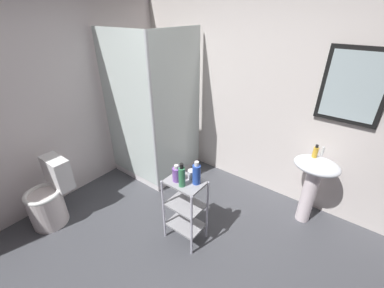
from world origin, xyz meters
TOP-DOWN VIEW (x-y plane):
  - ground_plane at (0.00, 0.00)m, footprint 4.20×4.20m
  - wall_back at (0.01, 1.85)m, footprint 4.20×0.14m
  - wall_left at (-1.85, 0.00)m, footprint 0.10×4.20m
  - shower_stall at (-1.23, 1.19)m, footprint 0.92×0.92m
  - pedestal_sink at (0.80, 1.52)m, footprint 0.46×0.37m
  - sink_faucet at (0.80, 1.64)m, footprint 0.03×0.03m
  - toilet at (-1.48, -0.25)m, footprint 0.37×0.49m
  - storage_cart at (-0.12, 0.48)m, footprint 0.38×0.28m
  - hand_soap_bottle at (0.75, 1.56)m, footprint 0.05×0.05m
  - body_wash_bottle_green at (-0.10, 0.42)m, footprint 0.06×0.06m
  - conditioner_bottle_purple at (-0.19, 0.45)m, footprint 0.08×0.08m
  - shampoo_bottle_blue at (-0.02, 0.53)m, footprint 0.08×0.08m
  - rinse_cup at (-0.10, 0.56)m, footprint 0.08×0.08m

SIDE VIEW (x-z plane):
  - ground_plane at x=0.00m, z-range -0.02..0.00m
  - toilet at x=-1.48m, z-range -0.07..0.69m
  - storage_cart at x=-0.12m, z-range 0.07..0.81m
  - shower_stall at x=-1.23m, z-range -0.54..1.46m
  - pedestal_sink at x=0.80m, z-range 0.17..0.98m
  - rinse_cup at x=-0.10m, z-range 0.74..0.83m
  - conditioner_bottle_purple at x=-0.19m, z-range 0.73..0.90m
  - shampoo_bottle_blue at x=-0.02m, z-range 0.73..0.96m
  - body_wash_bottle_green at x=-0.10m, z-range 0.72..0.96m
  - sink_faucet at x=0.80m, z-range 0.81..0.91m
  - hand_soap_bottle at x=0.75m, z-range 0.80..0.94m
  - wall_left at x=-1.85m, z-range 0.00..2.50m
  - wall_back at x=0.01m, z-range 0.00..2.50m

